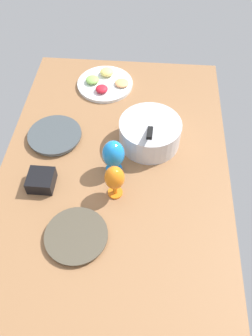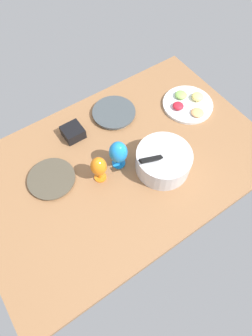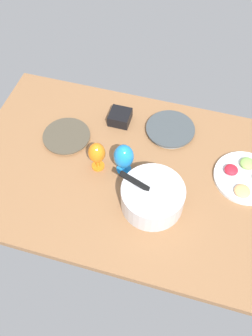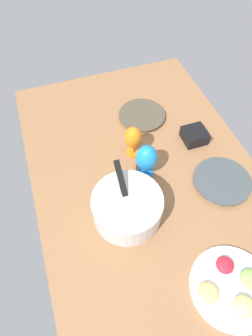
# 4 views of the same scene
# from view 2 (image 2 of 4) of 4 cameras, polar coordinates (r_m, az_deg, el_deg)

# --- Properties ---
(ground_plane) EXTENTS (1.60, 1.04, 0.04)m
(ground_plane) POSITION_cam_2_polar(r_m,az_deg,el_deg) (1.59, -0.92, 0.84)
(ground_plane) COLOR #8C603D
(dinner_plate_left) EXTENTS (0.26, 0.26, 0.03)m
(dinner_plate_left) POSITION_cam_2_polar(r_m,az_deg,el_deg) (1.76, -2.41, 10.86)
(dinner_plate_left) COLOR silver
(dinner_plate_left) RESTS_ON ground_plane
(dinner_plate_right) EXTENTS (0.25, 0.25, 0.02)m
(dinner_plate_right) POSITION_cam_2_polar(r_m,az_deg,el_deg) (1.55, -14.53, -2.11)
(dinner_plate_right) COLOR beige
(dinner_plate_right) RESTS_ON ground_plane
(mixing_bowl) EXTENTS (0.30, 0.29, 0.20)m
(mixing_bowl) POSITION_cam_2_polar(r_m,az_deg,el_deg) (1.51, 7.42, 1.49)
(mixing_bowl) COLOR silver
(mixing_bowl) RESTS_ON ground_plane
(fruit_platter) EXTENTS (0.31, 0.31, 0.06)m
(fruit_platter) POSITION_cam_2_polar(r_m,az_deg,el_deg) (1.85, 12.19, 12.37)
(fruit_platter) COLOR silver
(fruit_platter) RESTS_ON ground_plane
(hurricane_glass_blue) EXTENTS (0.10, 0.10, 0.18)m
(hurricane_glass_blue) POSITION_cam_2_polar(r_m,az_deg,el_deg) (1.48, -1.60, 3.10)
(hurricane_glass_blue) COLOR #1C82DD
(hurricane_glass_blue) RESTS_ON ground_plane
(hurricane_glass_orange) EXTENTS (0.08, 0.08, 0.17)m
(hurricane_glass_orange) POSITION_cam_2_polar(r_m,az_deg,el_deg) (1.43, -5.42, 0.18)
(hurricane_glass_orange) COLOR orange
(hurricane_glass_orange) RESTS_ON ground_plane
(square_bowl_black) EXTENTS (0.11, 0.11, 0.06)m
(square_bowl_black) POSITION_cam_2_polar(r_m,az_deg,el_deg) (1.67, -10.48, 7.07)
(square_bowl_black) COLOR black
(square_bowl_black) RESTS_ON ground_plane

